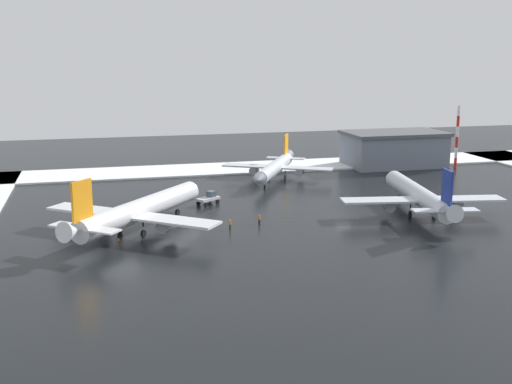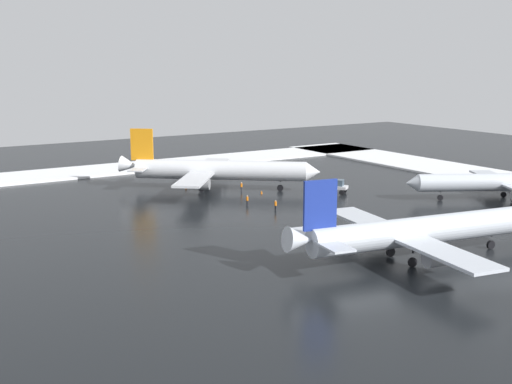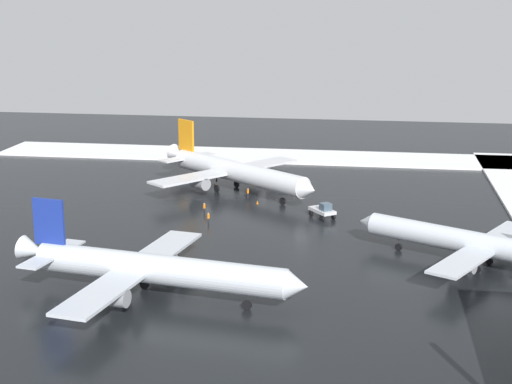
{
  "view_description": "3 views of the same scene",
  "coord_description": "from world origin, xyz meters",
  "views": [
    {
      "loc": [
        42.83,
        103.99,
        28.37
      ],
      "look_at": [
        16.38,
        0.5,
        5.13
      ],
      "focal_mm": 45.0,
      "sensor_mm": 36.0,
      "label": 1
    },
    {
      "loc": [
        -63.95,
        57.24,
        22.64
      ],
      "look_at": [
        17.04,
        5.97,
        3.24
      ],
      "focal_mm": 45.0,
      "sensor_mm": 36.0,
      "label": 2
    },
    {
      "loc": [
        -92.56,
        -20.93,
        32.82
      ],
      "look_at": [
        15.9,
        -4.4,
        5.26
      ],
      "focal_mm": 55.0,
      "sensor_mm": 36.0,
      "label": 3
    }
  ],
  "objects": [
    {
      "name": "airplane_far_rear",
      "position": [
        3.21,
        -33.31,
        3.03
      ],
      "size": [
        24.08,
        28.19,
        9.17
      ],
      "rotation": [
        0.0,
        0.0,
        1.06
      ],
      "color": "silver",
      "rests_on": "ground_plane"
    },
    {
      "name": "traffic_cone_mid_line",
      "position": [
        28.85,
        -2.65,
        0.28
      ],
      "size": [
        0.36,
        0.36,
        0.55
      ],
      "primitive_type": "cone",
      "color": "orange",
      "rests_on": "ground_plane"
    },
    {
      "name": "ground_crew_by_nose_gear",
      "position": [
        21.83,
        4.6,
        0.97
      ],
      "size": [
        0.36,
        0.36,
        1.71
      ],
      "rotation": [
        0.0,
        0.0,
        2.48
      ],
      "color": "black",
      "rests_on": "ground_plane"
    },
    {
      "name": "airplane_foreground_jet",
      "position": [
        36.33,
        2.38,
        3.61
      ],
      "size": [
        27.71,
        30.6,
        10.92
      ],
      "rotation": [
        0.0,
        0.0,
        4.03
      ],
      "color": "silver",
      "rests_on": "ground_plane"
    },
    {
      "name": "traffic_cone_near_nose",
      "position": [
        39.83,
        6.68,
        0.28
      ],
      "size": [
        0.36,
        0.36,
        0.55
      ],
      "primitive_type": "cone",
      "color": "orange",
      "rests_on": "ground_plane"
    },
    {
      "name": "airplane_distant_tail",
      "position": [
        -13.14,
        2.87,
        3.43
      ],
      "size": [
        29.1,
        34.85,
        10.38
      ],
      "rotation": [
        0.0,
        0.0,
        4.54
      ],
      "color": "silver",
      "rests_on": "ground_plane"
    },
    {
      "name": "ground_crew_near_tug",
      "position": [
        32.21,
        -0.55,
        0.97
      ],
      "size": [
        0.36,
        0.36,
        1.71
      ],
      "rotation": [
        0.0,
        0.0,
        0.9
      ],
      "color": "black",
      "rests_on": "ground_plane"
    },
    {
      "name": "ground_plane",
      "position": [
        0.0,
        0.0,
        0.0
      ],
      "size": [
        240.0,
        240.0,
        0.0
      ],
      "primitive_type": "plane",
      "color": "black"
    },
    {
      "name": "snow_bank_right",
      "position": [
        67.0,
        0.0,
        0.2
      ],
      "size": [
        14.0,
        116.0,
        0.4
      ],
      "primitive_type": "cube",
      "color": "white",
      "rests_on": "ground_plane"
    },
    {
      "name": "ground_crew_mid_apron",
      "position": [
        16.39,
        2.79,
        0.97
      ],
      "size": [
        0.36,
        0.36,
        1.71
      ],
      "rotation": [
        0.0,
        0.0,
        4.7
      ],
      "color": "black",
      "rests_on": "ground_plane"
    },
    {
      "name": "pushback_tug",
      "position": [
        22.02,
        -13.76,
        1.28
      ],
      "size": [
        5.01,
        4.51,
        2.5
      ],
      "rotation": [
        0.0,
        0.0,
        3.78
      ],
      "color": "silver",
      "rests_on": "ground_plane"
    }
  ]
}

